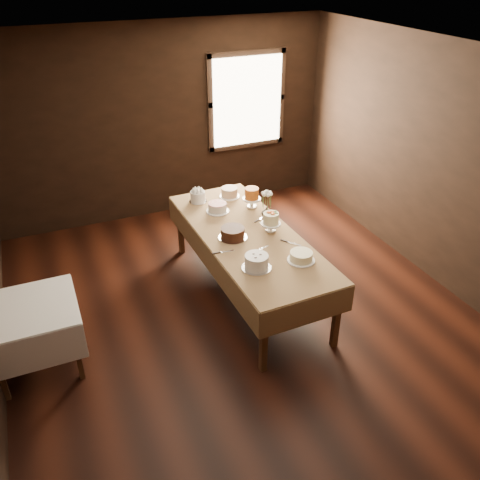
# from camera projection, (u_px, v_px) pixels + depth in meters

# --- Properties ---
(floor) EXTENTS (5.00, 6.00, 0.01)m
(floor) POSITION_uv_depth(u_px,v_px,m) (247.00, 322.00, 5.59)
(floor) COLOR black
(floor) RESTS_ON ground
(ceiling) EXTENTS (5.00, 6.00, 0.01)m
(ceiling) POSITION_uv_depth(u_px,v_px,m) (249.00, 60.00, 4.17)
(ceiling) COLOR beige
(ceiling) RESTS_ON wall_back
(wall_back) EXTENTS (5.00, 0.02, 2.80)m
(wall_back) POSITION_uv_depth(u_px,v_px,m) (164.00, 123.00, 7.25)
(wall_back) COLOR black
(wall_back) RESTS_ON ground
(wall_right) EXTENTS (0.02, 6.00, 2.80)m
(wall_right) POSITION_uv_depth(u_px,v_px,m) (447.00, 171.00, 5.73)
(wall_right) COLOR black
(wall_right) RESTS_ON ground
(window) EXTENTS (1.10, 0.05, 1.30)m
(window) POSITION_uv_depth(u_px,v_px,m) (247.00, 101.00, 7.55)
(window) COLOR #FFEABF
(window) RESTS_ON wall_back
(display_table) EXTENTS (1.09, 2.65, 0.81)m
(display_table) POSITION_uv_depth(u_px,v_px,m) (248.00, 239.00, 5.68)
(display_table) COLOR #462A16
(display_table) RESTS_ON ground
(side_table) EXTENTS (0.85, 0.85, 0.72)m
(side_table) POSITION_uv_depth(u_px,v_px,m) (30.00, 315.00, 4.69)
(side_table) COLOR #462A16
(side_table) RESTS_ON ground
(cake_meringue) EXTENTS (0.26, 0.26, 0.14)m
(cake_meringue) POSITION_uv_depth(u_px,v_px,m) (198.00, 197.00, 6.33)
(cake_meringue) COLOR silver
(cake_meringue) RESTS_ON display_table
(cake_speckled) EXTENTS (0.28, 0.28, 0.13)m
(cake_speckled) POSITION_uv_depth(u_px,v_px,m) (229.00, 193.00, 6.46)
(cake_speckled) COLOR white
(cake_speckled) RESTS_ON display_table
(cake_lattice) EXTENTS (0.32, 0.32, 0.11)m
(cake_lattice) POSITION_uv_depth(u_px,v_px,m) (217.00, 208.00, 6.10)
(cake_lattice) COLOR white
(cake_lattice) RESTS_ON display_table
(cake_caramel) EXTENTS (0.23, 0.23, 0.27)m
(cake_caramel) POSITION_uv_depth(u_px,v_px,m) (252.00, 199.00, 6.18)
(cake_caramel) COLOR white
(cake_caramel) RESTS_ON display_table
(cake_chocolate) EXTENTS (0.36, 0.36, 0.13)m
(cake_chocolate) POSITION_uv_depth(u_px,v_px,m) (233.00, 233.00, 5.54)
(cake_chocolate) COLOR silver
(cake_chocolate) RESTS_ON display_table
(cake_flowers) EXTENTS (0.24, 0.24, 0.24)m
(cake_flowers) POSITION_uv_depth(u_px,v_px,m) (271.00, 223.00, 5.66)
(cake_flowers) COLOR white
(cake_flowers) RESTS_ON display_table
(cake_swirl) EXTENTS (0.32, 0.32, 0.15)m
(cake_swirl) POSITION_uv_depth(u_px,v_px,m) (256.00, 262.00, 5.01)
(cake_swirl) COLOR silver
(cake_swirl) RESTS_ON display_table
(cake_cream) EXTENTS (0.31, 0.31, 0.10)m
(cake_cream) POSITION_uv_depth(u_px,v_px,m) (301.00, 257.00, 5.15)
(cake_cream) COLOR white
(cake_cream) RESTS_ON display_table
(cake_server_a) EXTENTS (0.24, 0.10, 0.01)m
(cake_server_a) POSITION_uv_depth(u_px,v_px,m) (263.00, 248.00, 5.39)
(cake_server_a) COLOR silver
(cake_server_a) RESTS_ON display_table
(cake_server_b) EXTENTS (0.17, 0.21, 0.01)m
(cake_server_b) POSITION_uv_depth(u_px,v_px,m) (294.00, 244.00, 5.46)
(cake_server_b) COLOR silver
(cake_server_b) RESTS_ON display_table
(cake_server_d) EXTENTS (0.22, 0.13, 0.01)m
(cake_server_d) POSITION_uv_depth(u_px,v_px,m) (263.00, 217.00, 5.99)
(cake_server_d) COLOR silver
(cake_server_d) RESTS_ON display_table
(cake_server_e) EXTENTS (0.24, 0.05, 0.01)m
(cake_server_e) POSITION_uv_depth(u_px,v_px,m) (227.00, 251.00, 5.32)
(cake_server_e) COLOR silver
(cake_server_e) RESTS_ON display_table
(flower_vase) EXTENTS (0.16, 0.16, 0.12)m
(flower_vase) POSITION_uv_depth(u_px,v_px,m) (266.00, 212.00, 5.99)
(flower_vase) COLOR #2D2823
(flower_vase) RESTS_ON display_table
(flower_bouquet) EXTENTS (0.14, 0.14, 0.20)m
(flower_bouquet) POSITION_uv_depth(u_px,v_px,m) (267.00, 198.00, 5.89)
(flower_bouquet) COLOR white
(flower_bouquet) RESTS_ON flower_vase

